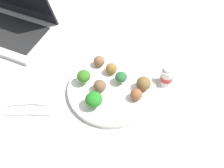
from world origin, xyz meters
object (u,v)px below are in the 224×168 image
meatball_back_left (144,84)px  fork (30,103)px  meatball_front_left (99,61)px  yogurt_bottle (167,77)px  meatball_front_right (136,95)px  broccoli_floret_near_rim (121,77)px  meatball_mid_left (111,69)px  broccoli_floret_front_right (94,99)px  napkin (28,109)px  laptop (9,22)px  knife (29,113)px  broccoli_floret_mid_right (84,76)px  plate (112,90)px  meatball_mid_right (100,86)px

meatball_back_left → fork: (-0.35, 0.02, -0.03)m
meatball_front_left → yogurt_bottle: 0.23m
meatball_front_right → broccoli_floret_near_rim: bearing=114.4°
broccoli_floret_near_rim → meatball_mid_left: broccoli_floret_near_rim is taller
broccoli_floret_front_right → meatball_front_left: (0.04, 0.16, -0.01)m
meatball_back_left → fork: meatball_back_left is taller
napkin → yogurt_bottle: size_ratio=2.41×
yogurt_bottle → laptop: size_ratio=0.18×
broccoli_floret_front_right → laptop: 0.49m
knife → meatball_back_left: bearing=3.3°
knife → laptop: bearing=98.8°
broccoli_floret_mid_right → meatball_mid_left: 0.10m
fork → laptop: laptop is taller
broccoli_floret_near_rim → broccoli_floret_mid_right: size_ratio=0.85×
plate → meatball_mid_right: size_ratio=7.06×
plate → meatball_front_left: bearing=102.6°
knife → yogurt_bottle: (0.44, 0.04, 0.02)m
meatball_front_right → napkin: (-0.33, 0.03, -0.03)m
broccoli_floret_near_rim → meatball_back_left: bearing=-29.9°
meatball_mid_left → meatball_front_right: bearing=-65.1°
meatball_front_left → plate: bearing=-77.4°
broccoli_floret_near_rim → meatball_front_left: broccoli_floret_near_rim is taller
fork → napkin: bearing=-115.5°
broccoli_floret_near_rim → fork: (-0.29, -0.02, -0.03)m
meatball_front_right → laptop: size_ratio=0.10×
fork → knife: same height
meatball_front_right → knife: (-0.32, 0.01, -0.03)m
napkin → meatball_back_left: bearing=0.2°
plate → meatball_back_left: (0.10, -0.02, 0.03)m
meatball_front_right → knife: meatball_front_right is taller
broccoli_floret_mid_right → meatball_front_right: bearing=-32.1°
broccoli_floret_front_right → broccoli_floret_mid_right: bearing=100.4°
meatball_mid_right → meatball_front_left: meatball_mid_right is taller
meatball_front_right → napkin: bearing=174.4°
napkin → knife: knife is taller
fork → laptop: bearing=99.9°
laptop → meatball_front_right: bearing=-47.1°
broccoli_floret_near_rim → meatball_front_left: 0.10m
fork → yogurt_bottle: size_ratio=1.71×
meatball_back_left → yogurt_bottle: (0.08, 0.02, -0.01)m
meatball_back_left → meatball_mid_right: 0.14m
broccoli_floret_mid_right → meatball_back_left: bearing=-18.0°
broccoli_floret_front_right → meatball_mid_right: 0.06m
broccoli_floret_near_rim → meatball_back_left: size_ratio=0.91×
napkin → laptop: size_ratio=0.44×
knife → yogurt_bottle: 0.44m
napkin → knife: bearing=-70.9°
plate → yogurt_bottle: bearing=-0.4°
meatball_mid_right → plate: bearing=-0.9°
plate → broccoli_floret_near_rim: size_ratio=6.74×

